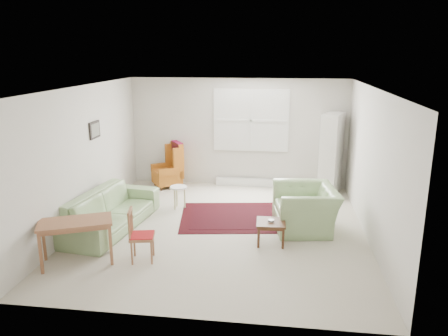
# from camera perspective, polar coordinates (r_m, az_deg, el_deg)

# --- Properties ---
(room) EXTENTS (5.04, 5.54, 2.51)m
(room) POSITION_cam_1_polar(r_m,az_deg,el_deg) (7.69, 0.05, 1.31)
(room) COLOR beige
(room) RESTS_ON ground
(rug) EXTENTS (2.72, 1.97, 0.03)m
(rug) POSITION_cam_1_polar(r_m,az_deg,el_deg) (8.42, 3.03, -6.35)
(rug) COLOR black
(rug) RESTS_ON ground
(sofa) EXTENTS (1.18, 2.37, 0.92)m
(sofa) POSITION_cam_1_polar(r_m,az_deg,el_deg) (8.04, -14.63, -4.51)
(sofa) COLOR #8BAB72
(sofa) RESTS_ON ground
(armchair) EXTENTS (1.20, 1.32, 0.92)m
(armchair) POSITION_cam_1_polar(r_m,az_deg,el_deg) (7.87, 10.61, -4.67)
(armchair) COLOR #8BAB72
(armchair) RESTS_ON ground
(wingback_chair) EXTENTS (0.87, 0.86, 1.05)m
(wingback_chair) POSITION_cam_1_polar(r_m,az_deg,el_deg) (10.22, -7.51, 0.41)
(wingback_chair) COLOR #B0611B
(wingback_chair) RESTS_ON ground
(coffee_table) EXTENTS (0.49, 0.49, 0.38)m
(coffee_table) POSITION_cam_1_polar(r_m,az_deg,el_deg) (7.30, 6.12, -8.34)
(coffee_table) COLOR #492916
(coffee_table) RESTS_ON ground
(stool) EXTENTS (0.36, 0.36, 0.46)m
(stool) POSITION_cam_1_polar(r_m,az_deg,el_deg) (8.88, -5.94, -3.80)
(stool) COLOR white
(stool) RESTS_ON ground
(cabinet) EXTENTS (0.60, 0.81, 1.80)m
(cabinet) POSITION_cam_1_polar(r_m,az_deg,el_deg) (9.85, 13.83, 1.77)
(cabinet) COLOR silver
(cabinet) RESTS_ON ground
(desk) EXTENTS (1.17, 0.91, 0.67)m
(desk) POSITION_cam_1_polar(r_m,az_deg,el_deg) (6.93, -18.67, -9.12)
(desk) COLOR #935D3B
(desk) RESTS_ON ground
(desk_chair) EXTENTS (0.42, 0.42, 0.82)m
(desk_chair) POSITION_cam_1_polar(r_m,az_deg,el_deg) (6.73, -10.65, -8.61)
(desk_chair) COLOR #935D3B
(desk_chair) RESTS_ON ground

